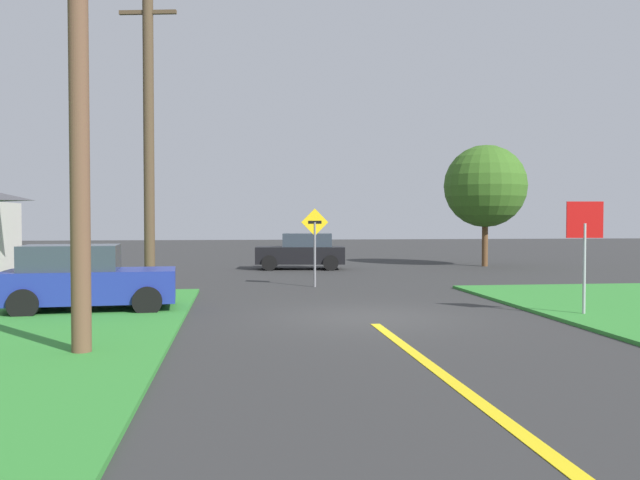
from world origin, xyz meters
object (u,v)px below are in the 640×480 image
Objects in this scene: oak_tree_left at (485,186)px; parked_car_near_building at (86,279)px; utility_pole_mid at (149,137)px; utility_pole_near at (79,89)px; direction_sign at (315,238)px; car_approaching_junction at (302,251)px; stop_sign at (585,235)px.

parked_car_near_building is at bearing -137.71° from oak_tree_left.
utility_pole_mid is 1.62× the size of oak_tree_left.
utility_pole_near is 3.24× the size of direction_sign.
parked_car_near_building is at bearing 70.25° from car_approaching_junction.
utility_pole_mid is 6.19m from direction_sign.
stop_sign reaches higher than car_approaching_junction.
direction_sign is (-0.37, -7.92, 0.81)m from car_approaching_junction.
direction_sign is 12.89m from oak_tree_left.
utility_pole_near reaches higher than direction_sign.
parked_car_near_building is 0.99× the size of car_approaching_junction.
direction_sign reaches higher than parked_car_near_building.
parked_car_near_building is 0.48× the size of utility_pole_near.
direction_sign is at bearing 36.08° from parked_car_near_building.
parked_car_near_building is (-11.43, 2.18, -1.08)m from stop_sign.
oak_tree_left reaches higher than stop_sign.
utility_pole_mid is at bearing -175.87° from direction_sign.
oak_tree_left is at bearing 31.95° from utility_pole_mid.
parked_car_near_building is 6.41m from utility_pole_near.
stop_sign is 16.79m from oak_tree_left.
direction_sign is at bearing 93.76° from car_approaching_junction.
car_approaching_junction is (-4.92, 15.42, -1.07)m from stop_sign.
utility_pole_near is at bearing -88.73° from utility_pole_mid.
utility_pole_near is 10.21m from utility_pole_mid.
parked_car_near_building is at bearing -139.10° from direction_sign.
oak_tree_left reaches higher than car_approaching_junction.
stop_sign is 0.28× the size of utility_pole_mid.
stop_sign is at bearing -15.64° from parked_car_near_building.
oak_tree_left reaches higher than parked_car_near_building.
utility_pole_mid is 3.64× the size of direction_sign.
parked_car_near_building is at bearing -3.11° from stop_sign.
oak_tree_left is (15.40, 14.01, 3.03)m from parked_car_near_building.
utility_pole_mid reaches higher than utility_pole_near.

